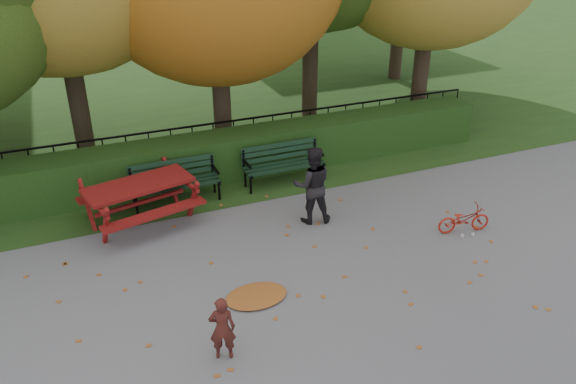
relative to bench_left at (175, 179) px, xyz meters
name	(u,v)px	position (x,y,z in m)	size (l,w,h in m)	color
ground	(306,285)	(1.30, -3.70, -0.52)	(90.00, 90.00, 0.00)	slate
grass_strip	(149,73)	(1.30, 10.30, -0.51)	(90.00, 90.00, 0.00)	#1F3915
hedge	(224,156)	(1.30, 0.80, -0.02)	(13.00, 0.90, 1.00)	black
iron_fence	(214,142)	(1.30, 1.60, 0.02)	(14.00, 0.04, 1.02)	black
bench_left	(175,179)	(0.00, 0.00, 0.00)	(1.80, 0.57, 0.88)	black
bench_right	(283,161)	(2.40, 0.00, 0.00)	(1.80, 0.57, 0.88)	black
picnic_table	(139,192)	(-0.80, -0.62, 0.15)	(2.31, 2.02, 0.97)	maroon
leaf_pile	(256,296)	(0.44, -3.69, -0.49)	(1.00, 0.69, 0.07)	brown
leaf_scatter	(299,275)	(1.30, -3.40, -0.51)	(9.00, 5.70, 0.01)	brown
child	(222,328)	(-0.41, -4.74, -0.03)	(0.36, 0.24, 0.99)	#451A16
adult	(312,185)	(2.27, -1.81, 0.26)	(0.75, 0.59, 1.55)	black
bicycle	(464,219)	(4.74, -3.30, -0.25)	(0.35, 1.02, 0.53)	#AC1D0F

